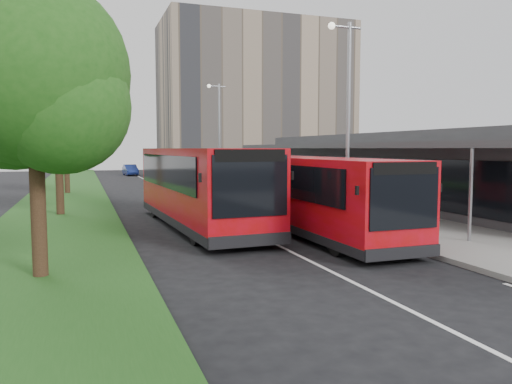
{
  "coord_description": "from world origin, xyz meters",
  "views": [
    {
      "loc": [
        -5.97,
        -15.9,
        3.16
      ],
      "look_at": [
        0.29,
        2.06,
        1.5
      ],
      "focal_mm": 35.0,
      "sensor_mm": 36.0,
      "label": 1
    }
  ],
  "objects_px": {
    "car_near": "(162,174)",
    "bus_second": "(200,187)",
    "litter_bin": "(294,191)",
    "lamp_post_far": "(218,128)",
    "tree_near": "(33,85)",
    "tree_far": "(65,127)",
    "car_far": "(130,170)",
    "lamp_post_near": "(346,110)",
    "bus_main": "(319,196)",
    "bollard": "(243,181)",
    "tree_mid": "(57,113)"
  },
  "relations": [
    {
      "from": "car_near",
      "to": "bus_second",
      "type": "bearing_deg",
      "value": -96.95
    },
    {
      "from": "litter_bin",
      "to": "lamp_post_far",
      "type": "bearing_deg",
      "value": 98.87
    },
    {
      "from": "tree_near",
      "to": "litter_bin",
      "type": "xyz_separation_m",
      "value": [
        12.83,
        14.06,
        -3.97
      ]
    },
    {
      "from": "tree_near",
      "to": "tree_far",
      "type": "xyz_separation_m",
      "value": [
        0.0,
        24.0,
        -0.03
      ]
    },
    {
      "from": "tree_far",
      "to": "car_far",
      "type": "relative_size",
      "value": 1.84
    },
    {
      "from": "lamp_post_near",
      "to": "car_far",
      "type": "distance_m",
      "value": 42.93
    },
    {
      "from": "bus_main",
      "to": "bollard",
      "type": "xyz_separation_m",
      "value": [
        3.26,
        19.1,
        -0.73
      ]
    },
    {
      "from": "car_near",
      "to": "car_far",
      "type": "bearing_deg",
      "value": 108.99
    },
    {
      "from": "lamp_post_far",
      "to": "litter_bin",
      "type": "xyz_separation_m",
      "value": [
        1.7,
        -10.89,
        -4.05
      ]
    },
    {
      "from": "tree_mid",
      "to": "lamp_post_near",
      "type": "xyz_separation_m",
      "value": [
        11.13,
        -7.05,
        -0.09
      ]
    },
    {
      "from": "bus_main",
      "to": "bus_second",
      "type": "xyz_separation_m",
      "value": [
        -3.59,
        3.39,
        0.17
      ]
    },
    {
      "from": "lamp_post_far",
      "to": "bus_second",
      "type": "height_order",
      "value": "lamp_post_far"
    },
    {
      "from": "bus_main",
      "to": "bollard",
      "type": "bearing_deg",
      "value": 79.81
    },
    {
      "from": "tree_near",
      "to": "bus_main",
      "type": "relative_size",
      "value": 0.72
    },
    {
      "from": "tree_far",
      "to": "bollard",
      "type": "distance_m",
      "value": 13.03
    },
    {
      "from": "tree_near",
      "to": "bus_second",
      "type": "bearing_deg",
      "value": 50.14
    },
    {
      "from": "litter_bin",
      "to": "car_far",
      "type": "xyz_separation_m",
      "value": [
        -6.46,
        33.36,
        -0.03
      ]
    },
    {
      "from": "car_near",
      "to": "car_far",
      "type": "xyz_separation_m",
      "value": [
        -2.62,
        7.22,
        0.13
      ]
    },
    {
      "from": "lamp_post_near",
      "to": "litter_bin",
      "type": "bearing_deg",
      "value": 79.43
    },
    {
      "from": "tree_far",
      "to": "litter_bin",
      "type": "height_order",
      "value": "tree_far"
    },
    {
      "from": "bollard",
      "to": "bus_main",
      "type": "bearing_deg",
      "value": -99.69
    },
    {
      "from": "tree_far",
      "to": "litter_bin",
      "type": "relative_size",
      "value": 6.91
    },
    {
      "from": "litter_bin",
      "to": "bollard",
      "type": "relative_size",
      "value": 0.91
    },
    {
      "from": "tree_mid",
      "to": "car_far",
      "type": "bearing_deg",
      "value": 79.81
    },
    {
      "from": "bus_main",
      "to": "bollard",
      "type": "distance_m",
      "value": 19.39
    },
    {
      "from": "bus_second",
      "to": "car_near",
      "type": "bearing_deg",
      "value": 81.19
    },
    {
      "from": "litter_bin",
      "to": "car_near",
      "type": "distance_m",
      "value": 26.42
    },
    {
      "from": "tree_near",
      "to": "tree_far",
      "type": "bearing_deg",
      "value": 90.0
    },
    {
      "from": "car_far",
      "to": "bus_main",
      "type": "bearing_deg",
      "value": -90.72
    },
    {
      "from": "bus_main",
      "to": "car_far",
      "type": "xyz_separation_m",
      "value": [
        -2.68,
        44.28,
        -0.81
      ]
    },
    {
      "from": "tree_near",
      "to": "car_near",
      "type": "bearing_deg",
      "value": 77.4
    },
    {
      "from": "bus_second",
      "to": "litter_bin",
      "type": "height_order",
      "value": "bus_second"
    },
    {
      "from": "tree_mid",
      "to": "car_far",
      "type": "height_order",
      "value": "tree_mid"
    },
    {
      "from": "tree_near",
      "to": "lamp_post_far",
      "type": "xyz_separation_m",
      "value": [
        11.13,
        24.95,
        0.08
      ]
    },
    {
      "from": "tree_mid",
      "to": "lamp_post_near",
      "type": "bearing_deg",
      "value": -32.36
    },
    {
      "from": "lamp_post_near",
      "to": "car_near",
      "type": "relative_size",
      "value": 2.66
    },
    {
      "from": "tree_mid",
      "to": "tree_far",
      "type": "distance_m",
      "value": 12.0
    },
    {
      "from": "tree_near",
      "to": "lamp_post_near",
      "type": "height_order",
      "value": "lamp_post_near"
    },
    {
      "from": "tree_mid",
      "to": "litter_bin",
      "type": "distance_m",
      "value": 13.64
    },
    {
      "from": "tree_mid",
      "to": "lamp_post_near",
      "type": "height_order",
      "value": "lamp_post_near"
    },
    {
      "from": "car_near",
      "to": "lamp_post_far",
      "type": "bearing_deg",
      "value": -82.96
    },
    {
      "from": "tree_near",
      "to": "tree_mid",
      "type": "relative_size",
      "value": 0.97
    },
    {
      "from": "car_near",
      "to": "litter_bin",
      "type": "bearing_deg",
      "value": -82.6
    },
    {
      "from": "tree_far",
      "to": "bollard",
      "type": "height_order",
      "value": "tree_far"
    },
    {
      "from": "tree_mid",
      "to": "tree_far",
      "type": "xyz_separation_m",
      "value": [
        0.0,
        12.0,
        -0.19
      ]
    },
    {
      "from": "tree_mid",
      "to": "bollard",
      "type": "relative_size",
      "value": 6.55
    },
    {
      "from": "bus_main",
      "to": "car_far",
      "type": "relative_size",
      "value": 2.59
    },
    {
      "from": "tree_far",
      "to": "bus_second",
      "type": "height_order",
      "value": "tree_far"
    },
    {
      "from": "bus_main",
      "to": "bus_second",
      "type": "bearing_deg",
      "value": 136.11
    },
    {
      "from": "tree_mid",
      "to": "car_far",
      "type": "relative_size",
      "value": 1.92
    }
  ]
}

